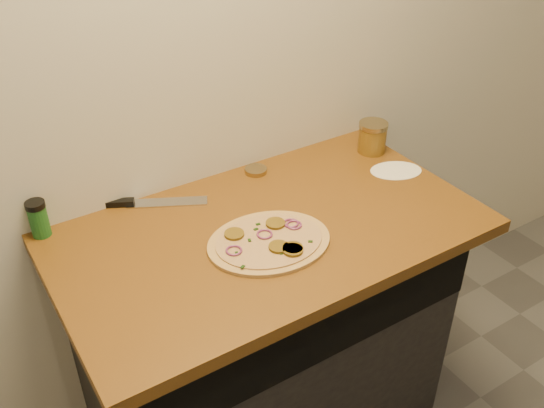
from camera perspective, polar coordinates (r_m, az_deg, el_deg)
cabinet at (r=2.04m, az=-0.74°, el=-12.43°), size 1.10×0.60×0.86m
countertop at (r=1.72m, az=-0.33°, el=-2.61°), size 1.20×0.70×0.04m
pizza at (r=1.64m, az=-0.24°, el=-3.53°), size 0.38×0.38×0.02m
chefs_knife at (r=1.84m, az=-12.48°, el=0.11°), size 0.32×0.19×0.02m
mason_jar_lid at (r=1.95m, az=-1.54°, el=3.19°), size 0.08×0.08×0.02m
salsa_jar at (r=2.08m, az=9.43°, el=6.23°), size 0.10×0.10×0.11m
spice_shaker at (r=1.76m, az=-21.13°, el=-1.29°), size 0.05×0.05×0.11m
flour_spill at (r=2.00m, az=11.58°, el=3.10°), size 0.22×0.22×0.00m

